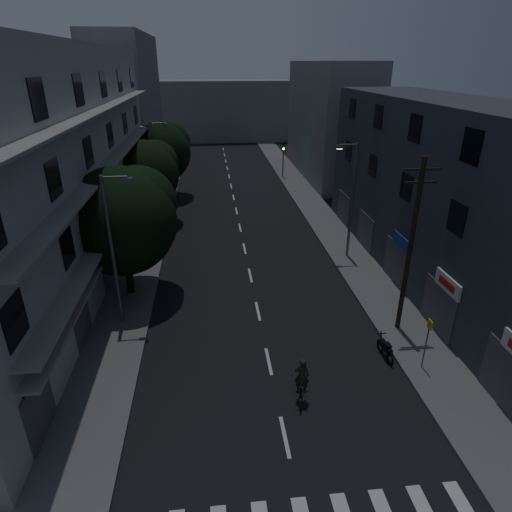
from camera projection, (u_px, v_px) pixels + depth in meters
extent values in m
plane|color=black|center=(240.00, 226.00, 36.99)|extent=(160.00, 160.00, 0.00)
cube|color=#565659|center=(151.00, 228.00, 36.22)|extent=(3.00, 90.00, 0.15)
cube|color=#565659|center=(324.00, 222.00, 37.71)|extent=(3.00, 90.00, 0.15)
cube|color=beige|center=(285.00, 437.00, 16.19)|extent=(0.15, 2.00, 0.01)
cube|color=beige|center=(269.00, 361.00, 20.26)|extent=(0.15, 2.00, 0.01)
cube|color=beige|center=(258.00, 311.00, 24.33)|extent=(0.15, 2.00, 0.01)
cube|color=beige|center=(250.00, 275.00, 28.40)|extent=(0.15, 2.00, 0.01)
cube|color=beige|center=(244.00, 248.00, 32.47)|extent=(0.15, 2.00, 0.01)
cube|color=beige|center=(240.00, 228.00, 36.54)|extent=(0.15, 2.00, 0.01)
cube|color=beige|center=(236.00, 211.00, 40.61)|extent=(0.15, 2.00, 0.01)
cube|color=beige|center=(234.00, 197.00, 44.68)|extent=(0.15, 2.00, 0.01)
cube|color=beige|center=(231.00, 186.00, 48.75)|extent=(0.15, 2.00, 0.01)
cube|color=beige|center=(229.00, 176.00, 52.82)|extent=(0.15, 2.00, 0.01)
cube|color=beige|center=(227.00, 168.00, 56.89)|extent=(0.15, 2.00, 0.01)
cube|color=beige|center=(226.00, 161.00, 60.95)|extent=(0.15, 2.00, 0.01)
cube|color=beige|center=(224.00, 155.00, 65.02)|extent=(0.15, 2.00, 0.01)
cube|color=beige|center=(223.00, 149.00, 69.09)|extent=(0.15, 2.00, 0.01)
cube|color=#A7A6A2|center=(54.00, 167.00, 26.56)|extent=(6.00, 36.00, 14.00)
cube|color=black|center=(36.00, 396.00, 15.38)|extent=(0.06, 1.60, 1.60)
cube|color=black|center=(80.00, 308.00, 20.80)|extent=(0.06, 1.60, 1.60)
cube|color=black|center=(105.00, 257.00, 26.23)|extent=(0.06, 1.60, 1.60)
cube|color=black|center=(122.00, 224.00, 31.65)|extent=(0.06, 1.60, 1.60)
cube|color=black|center=(134.00, 200.00, 37.08)|extent=(0.06, 1.60, 1.60)
cube|color=black|center=(143.00, 182.00, 42.50)|extent=(0.06, 1.60, 1.60)
cube|color=black|center=(15.00, 320.00, 14.05)|extent=(0.06, 1.60, 1.60)
cube|color=black|center=(68.00, 248.00, 19.47)|extent=(0.06, 1.60, 1.60)
cube|color=black|center=(97.00, 207.00, 24.90)|extent=(0.06, 1.60, 1.60)
cube|color=black|center=(117.00, 181.00, 30.32)|extent=(0.06, 1.60, 1.60)
cube|color=black|center=(130.00, 163.00, 35.75)|extent=(0.06, 1.60, 1.60)
cube|color=black|center=(140.00, 150.00, 41.17)|extent=(0.06, 1.60, 1.60)
cube|color=black|center=(54.00, 179.00, 18.14)|extent=(0.06, 1.60, 1.60)
cube|color=black|center=(88.00, 152.00, 23.57)|extent=(0.06, 1.60, 1.60)
cube|color=black|center=(110.00, 135.00, 28.99)|extent=(0.06, 1.60, 1.60)
cube|color=black|center=(125.00, 123.00, 34.42)|extent=(0.06, 1.60, 1.60)
cube|color=black|center=(136.00, 115.00, 39.85)|extent=(0.06, 1.60, 1.60)
cube|color=black|center=(38.00, 99.00, 16.82)|extent=(0.06, 1.60, 1.60)
cube|color=black|center=(78.00, 90.00, 22.24)|extent=(0.06, 1.60, 1.60)
cube|color=black|center=(103.00, 84.00, 27.67)|extent=(0.06, 1.60, 1.60)
cube|color=black|center=(120.00, 81.00, 33.09)|extent=(0.06, 1.60, 1.60)
cube|color=black|center=(132.00, 78.00, 38.52)|extent=(0.06, 1.60, 1.60)
cube|color=gray|center=(118.00, 211.00, 28.16)|extent=(1.00, 32.40, 0.12)
cube|color=gray|center=(111.00, 162.00, 26.83)|extent=(1.00, 32.40, 0.12)
cube|color=gray|center=(104.00, 108.00, 25.50)|extent=(1.00, 32.40, 0.12)
cube|color=gray|center=(118.00, 223.00, 28.52)|extent=(0.80, 32.40, 0.12)
cube|color=#424247|center=(39.00, 408.00, 15.63)|extent=(0.06, 2.40, 2.40)
cube|color=#424247|center=(82.00, 319.00, 21.05)|extent=(0.06, 2.40, 2.40)
cube|color=#424247|center=(107.00, 266.00, 26.48)|extent=(0.06, 2.40, 2.40)
cube|color=#424247|center=(124.00, 231.00, 31.90)|extent=(0.06, 2.40, 2.40)
cube|color=#424247|center=(135.00, 207.00, 37.33)|extent=(0.06, 2.40, 2.40)
cube|color=#424247|center=(144.00, 188.00, 42.75)|extent=(0.06, 2.40, 2.40)
cube|color=#2D333D|center=(448.00, 196.00, 25.96)|extent=(6.00, 28.00, 11.00)
cube|color=black|center=(457.00, 218.00, 19.90)|extent=(0.06, 1.40, 1.50)
cube|color=black|center=(406.00, 187.00, 24.87)|extent=(0.06, 1.40, 1.50)
cube|color=black|center=(373.00, 166.00, 29.85)|extent=(0.06, 1.40, 1.50)
cube|color=black|center=(349.00, 151.00, 34.82)|extent=(0.06, 1.40, 1.50)
cube|color=black|center=(472.00, 146.00, 18.53)|extent=(0.06, 1.40, 1.50)
cube|color=black|center=(415.00, 128.00, 23.50)|extent=(0.06, 1.40, 1.50)
cube|color=black|center=(378.00, 117.00, 28.48)|extent=(0.06, 1.40, 1.50)
cube|color=black|center=(352.00, 108.00, 33.45)|extent=(0.06, 1.40, 1.50)
cube|color=#424247|center=(506.00, 381.00, 16.96)|extent=(0.06, 3.00, 2.60)
cube|color=#424247|center=(438.00, 309.00, 21.93)|extent=(0.06, 3.00, 2.60)
cube|color=#424247|center=(395.00, 263.00, 26.91)|extent=(0.06, 3.00, 2.60)
cube|color=#424247|center=(365.00, 231.00, 31.88)|extent=(0.06, 3.00, 2.60)
cube|color=#424247|center=(343.00, 208.00, 36.85)|extent=(0.06, 3.00, 2.60)
cube|color=silver|center=(448.00, 284.00, 20.77)|extent=(0.12, 2.20, 0.80)
cube|color=#B21414|center=(446.00, 284.00, 20.76)|extent=(0.02, 1.40, 0.36)
cube|color=navy|center=(401.00, 241.00, 25.74)|extent=(0.12, 2.00, 0.70)
cube|color=slate|center=(129.00, 105.00, 53.27)|extent=(6.00, 20.00, 16.00)
cube|color=slate|center=(329.00, 121.00, 50.86)|extent=(6.00, 20.00, 13.00)
cube|color=slate|center=(220.00, 111.00, 75.61)|extent=(24.00, 8.00, 10.00)
cylinder|color=black|center=(127.00, 261.00, 25.22)|extent=(0.44, 0.44, 4.15)
sphere|color=black|center=(122.00, 221.00, 24.19)|extent=(6.23, 6.23, 6.23)
sphere|color=black|center=(139.00, 203.00, 24.66)|extent=(4.36, 4.36, 4.36)
sphere|color=black|center=(104.00, 217.00, 23.35)|extent=(4.05, 4.05, 4.05)
cylinder|color=black|center=(147.00, 201.00, 36.63)|extent=(0.44, 0.44, 3.80)
sphere|color=black|center=(144.00, 175.00, 35.69)|extent=(5.72, 5.72, 5.72)
sphere|color=black|center=(155.00, 164.00, 36.12)|extent=(4.00, 4.00, 4.00)
sphere|color=black|center=(134.00, 171.00, 34.92)|extent=(3.72, 3.72, 3.72)
cylinder|color=black|center=(162.00, 176.00, 43.91)|extent=(0.44, 0.44, 4.07)
sphere|color=black|center=(160.00, 152.00, 42.90)|extent=(6.08, 6.08, 6.08)
sphere|color=black|center=(169.00, 143.00, 43.36)|extent=(4.25, 4.25, 4.25)
sphere|color=black|center=(151.00, 149.00, 42.08)|extent=(3.95, 3.95, 3.95)
cylinder|color=black|center=(283.00, 164.00, 51.33)|extent=(0.12, 0.12, 3.20)
cube|color=black|center=(283.00, 146.00, 50.48)|extent=(0.28, 0.22, 0.90)
sphere|color=black|center=(284.00, 144.00, 50.21)|extent=(0.22, 0.22, 0.22)
sphere|color=#3F330C|center=(284.00, 146.00, 50.33)|extent=(0.22, 0.22, 0.22)
sphere|color=#0CFF26|center=(284.00, 149.00, 50.46)|extent=(0.22, 0.22, 0.22)
cylinder|color=black|center=(173.00, 166.00, 50.44)|extent=(0.12, 0.12, 3.20)
cube|color=black|center=(172.00, 148.00, 49.59)|extent=(0.28, 0.22, 0.90)
sphere|color=black|center=(171.00, 145.00, 49.31)|extent=(0.22, 0.22, 0.22)
sphere|color=#3F330C|center=(171.00, 148.00, 49.44)|extent=(0.22, 0.22, 0.22)
sphere|color=#0CFF26|center=(172.00, 150.00, 49.56)|extent=(0.22, 0.22, 0.22)
cylinder|color=slate|center=(112.00, 254.00, 21.47)|extent=(0.18, 0.18, 8.00)
cylinder|color=slate|center=(114.00, 177.00, 19.91)|extent=(1.20, 0.10, 0.10)
cube|color=slate|center=(128.00, 180.00, 20.04)|extent=(0.45, 0.25, 0.18)
cube|color=#4C4C4C|center=(128.00, 182.00, 20.08)|extent=(0.35, 0.18, 0.04)
cylinder|color=slate|center=(352.00, 202.00, 29.32)|extent=(0.18, 0.18, 8.00)
cylinder|color=slate|center=(349.00, 145.00, 27.64)|extent=(1.20, 0.10, 0.10)
cube|color=slate|center=(339.00, 147.00, 27.64)|extent=(0.45, 0.25, 0.18)
cube|color=#FFD88C|center=(339.00, 149.00, 27.69)|extent=(0.35, 0.18, 0.04)
cylinder|color=slate|center=(155.00, 168.00, 38.80)|extent=(0.18, 0.18, 8.00)
cylinder|color=slate|center=(158.00, 123.00, 37.24)|extent=(1.20, 0.10, 0.10)
cube|color=slate|center=(165.00, 125.00, 37.36)|extent=(0.45, 0.25, 0.18)
cube|color=#4C4C4C|center=(165.00, 126.00, 37.40)|extent=(0.35, 0.18, 0.04)
cylinder|color=black|center=(410.00, 249.00, 20.77)|extent=(0.24, 0.24, 9.00)
cube|color=black|center=(423.00, 169.00, 19.15)|extent=(1.80, 0.10, 0.10)
cube|color=black|center=(421.00, 182.00, 19.40)|extent=(1.50, 0.10, 0.10)
cylinder|color=#595B60|center=(426.00, 344.00, 19.17)|extent=(0.06, 0.06, 2.50)
cube|color=yellow|center=(430.00, 324.00, 18.73)|extent=(0.05, 0.35, 0.45)
torus|color=black|center=(390.00, 359.00, 19.98)|extent=(0.14, 0.64, 0.64)
torus|color=black|center=(380.00, 345.00, 20.95)|extent=(0.14, 0.64, 0.64)
cube|color=black|center=(386.00, 347.00, 20.34)|extent=(0.28, 1.00, 0.31)
cube|color=black|center=(388.00, 345.00, 20.13)|extent=(0.29, 0.42, 0.09)
cylinder|color=black|center=(382.00, 339.00, 20.74)|extent=(0.08, 0.39, 0.75)
cube|color=black|center=(381.00, 334.00, 20.71)|extent=(0.49, 0.07, 0.04)
imported|color=black|center=(301.00, 392.00, 17.79)|extent=(0.90, 1.74, 0.87)
imported|color=black|center=(302.00, 376.00, 17.44)|extent=(0.68, 0.51, 1.67)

